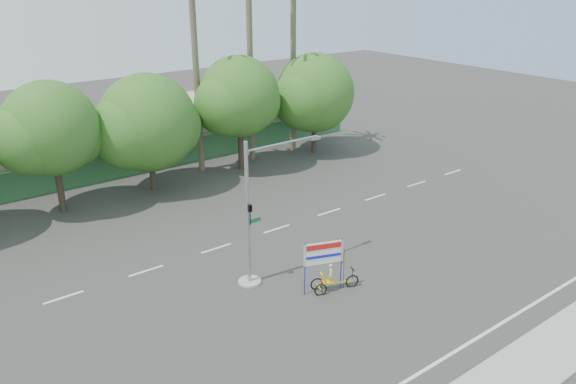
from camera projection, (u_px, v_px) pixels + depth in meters
ground at (345, 302)px, 25.19m from camera, size 120.00×120.00×0.00m
fence at (145, 160)px, 40.75m from camera, size 38.00×0.08×2.00m
building_right at (210, 120)px, 48.27m from camera, size 14.00×8.00×3.60m
tree_left at (50, 132)px, 32.71m from camera, size 6.66×5.60×8.07m
tree_center at (147, 126)px, 36.29m from camera, size 7.62×6.40×7.85m
tree_right at (239, 100)px, 39.92m from camera, size 6.90×5.80×8.36m
tree_far_right at (314, 95)px, 44.06m from camera, size 7.38×6.20×7.94m
palm_tall at (249, 20)px, 40.24m from camera, size 3.73×3.79×17.45m
palm_mid at (293, 32)px, 42.87m from camera, size 3.73×3.79×15.45m
palm_short at (195, 48)px, 38.31m from camera, size 3.73×3.79×14.45m
traffic_signal at (254, 225)px, 25.83m from camera, size 4.72×1.10×7.00m
trike_billboard at (328, 270)px, 25.68m from camera, size 2.57×1.19×2.68m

